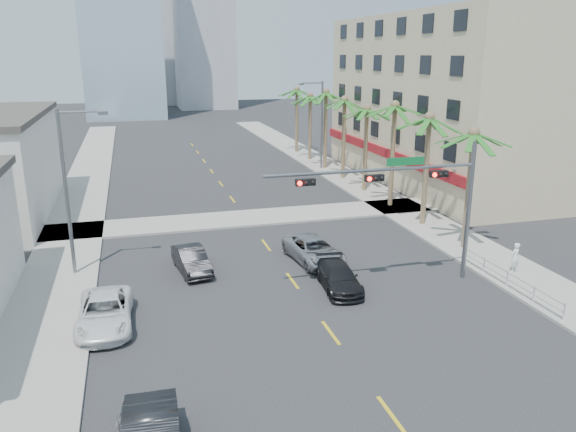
{
  "coord_description": "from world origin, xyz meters",
  "views": [
    {
      "loc": [
        -7.7,
        -16.61,
        11.65
      ],
      "look_at": [
        -0.13,
        10.39,
        3.5
      ],
      "focal_mm": 35.0,
      "sensor_mm": 36.0,
      "label": 1
    }
  ],
  "objects_px": {
    "car_parked_far": "(105,312)",
    "pedestrian": "(515,257)",
    "traffic_signal_mast": "(415,190)",
    "car_lane_left": "(191,260)",
    "car_lane_right": "(339,277)",
    "car_lane_center": "(314,250)"
  },
  "relations": [
    {
      "from": "car_lane_center",
      "to": "traffic_signal_mast",
      "type": "bearing_deg",
      "value": -56.3
    },
    {
      "from": "car_lane_center",
      "to": "car_lane_right",
      "type": "xyz_separation_m",
      "value": [
        0.0,
        -4.08,
        -0.08
      ]
    },
    {
      "from": "traffic_signal_mast",
      "to": "car_lane_left",
      "type": "height_order",
      "value": "traffic_signal_mast"
    },
    {
      "from": "car_lane_left",
      "to": "car_lane_right",
      "type": "relative_size",
      "value": 0.95
    },
    {
      "from": "car_lane_right",
      "to": "car_parked_far",
      "type": "bearing_deg",
      "value": -168.76
    },
    {
      "from": "car_lane_right",
      "to": "car_lane_left",
      "type": "bearing_deg",
      "value": 153.14
    },
    {
      "from": "traffic_signal_mast",
      "to": "car_lane_right",
      "type": "bearing_deg",
      "value": 173.66
    },
    {
      "from": "car_lane_left",
      "to": "pedestrian",
      "type": "distance_m",
      "value": 17.71
    },
    {
      "from": "traffic_signal_mast",
      "to": "pedestrian",
      "type": "bearing_deg",
      "value": -2.77
    },
    {
      "from": "car_parked_far",
      "to": "pedestrian",
      "type": "relative_size",
      "value": 3.02
    },
    {
      "from": "car_parked_far",
      "to": "car_lane_center",
      "type": "bearing_deg",
      "value": 26.18
    },
    {
      "from": "car_parked_far",
      "to": "traffic_signal_mast",
      "type": "bearing_deg",
      "value": 4.31
    },
    {
      "from": "car_lane_right",
      "to": "traffic_signal_mast",
      "type": "bearing_deg",
      "value": -0.81
    },
    {
      "from": "car_lane_left",
      "to": "car_lane_right",
      "type": "bearing_deg",
      "value": -40.35
    },
    {
      "from": "traffic_signal_mast",
      "to": "car_lane_center",
      "type": "relative_size",
      "value": 2.2
    },
    {
      "from": "car_parked_far",
      "to": "car_lane_center",
      "type": "xyz_separation_m",
      "value": [
        11.4,
        5.22,
        0.01
      ]
    },
    {
      "from": "car_lane_center",
      "to": "car_parked_far",
      "type": "bearing_deg",
      "value": -161.8
    },
    {
      "from": "car_lane_left",
      "to": "pedestrian",
      "type": "relative_size",
      "value": 2.49
    },
    {
      "from": "traffic_signal_mast",
      "to": "pedestrian",
      "type": "distance_m",
      "value": 7.39
    },
    {
      "from": "traffic_signal_mast",
      "to": "pedestrian",
      "type": "height_order",
      "value": "traffic_signal_mast"
    },
    {
      "from": "car_lane_left",
      "to": "traffic_signal_mast",
      "type": "bearing_deg",
      "value": -32.22
    },
    {
      "from": "traffic_signal_mast",
      "to": "car_lane_left",
      "type": "relative_size",
      "value": 2.7
    }
  ]
}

